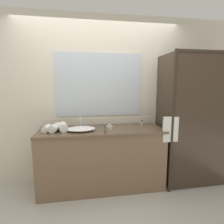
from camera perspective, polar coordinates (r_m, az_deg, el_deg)
The scene contains 13 objects.
ground_plane at distance 2.95m, azimuth -3.12°, elevation -22.76°, with size 8.00×8.00×0.00m, color #B7B2A8.
wall_back_with_mirror at distance 2.87m, azimuth -4.05°, elevation 4.02°, with size 4.40×0.06×2.60m.
vanity_cabinet at distance 2.75m, azimuth -3.23°, elevation -14.62°, with size 1.80×0.58×0.90m.
shower_enclosure at distance 2.82m, azimuth 23.86°, elevation -2.58°, with size 1.20×0.59×2.00m.
sink_basin at distance 2.53m, azimuth -10.00°, elevation -5.31°, with size 0.41×0.28×0.06m, color white.
faucet at distance 2.69m, azimuth -9.96°, elevation -3.85°, with size 0.17×0.15×0.17m.
soap_dish at distance 2.75m, azimuth -0.82°, elevation -4.43°, with size 0.10×0.07×0.04m.
amenity_bottle_lotion at distance 2.55m, azimuth -0.53°, elevation -4.81°, with size 0.03×0.03×0.09m.
amenity_bottle_body_wash at distance 2.84m, azimuth 9.61°, elevation -3.60°, with size 0.03×0.03×0.08m.
amenity_bottle_shampoo at distance 2.40m, azimuth -2.23°, elevation -5.55°, with size 0.03×0.03×0.10m.
rolled_towel_near_edge at distance 2.61m, azimuth -20.16°, elevation -4.95°, with size 0.09×0.09×0.18m, color white.
rolled_towel_middle at distance 2.58m, azimuth -17.80°, elevation -4.82°, with size 0.10×0.10×0.23m, color white.
rolled_towel_far_edge at distance 2.57m, azimuth -15.36°, elevation -4.63°, with size 0.12×0.12×0.22m, color white.
Camera 1 is at (-0.25, -2.50, 1.54)m, focal length 28.53 mm.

